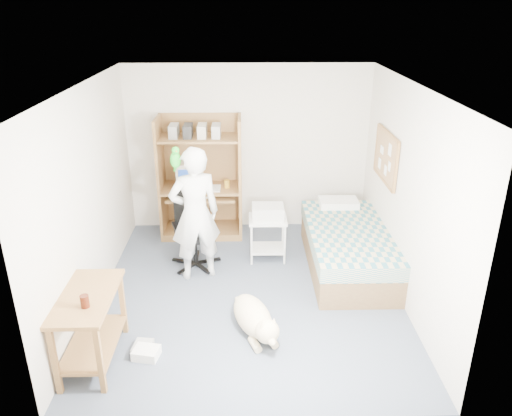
{
  "coord_description": "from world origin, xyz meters",
  "views": [
    {
      "loc": [
        -0.03,
        -5.24,
        3.33
      ],
      "look_at": [
        0.08,
        0.18,
        1.05
      ],
      "focal_mm": 35.0,
      "sensor_mm": 36.0,
      "label": 1
    }
  ],
  "objects_px": {
    "bed": "(347,247)",
    "printer_cart": "(268,232)",
    "person": "(195,214)",
    "computer_hutch": "(201,182)",
    "dog": "(255,318)",
    "office_chair": "(194,239)",
    "side_desk": "(90,318)"
  },
  "relations": [
    {
      "from": "person",
      "to": "office_chair",
      "type": "bearing_deg",
      "value": -95.88
    },
    {
      "from": "person",
      "to": "dog",
      "type": "relative_size",
      "value": 1.65
    },
    {
      "from": "office_chair",
      "to": "person",
      "type": "xyz_separation_m",
      "value": [
        0.07,
        -0.3,
        0.49
      ]
    },
    {
      "from": "side_desk",
      "to": "office_chair",
      "type": "xyz_separation_m",
      "value": [
        0.81,
        1.94,
        -0.12
      ]
    },
    {
      "from": "side_desk",
      "to": "computer_hutch",
      "type": "bearing_deg",
      "value": 73.86
    },
    {
      "from": "computer_hutch",
      "to": "side_desk",
      "type": "distance_m",
      "value": 3.08
    },
    {
      "from": "side_desk",
      "to": "office_chair",
      "type": "distance_m",
      "value": 2.11
    },
    {
      "from": "side_desk",
      "to": "printer_cart",
      "type": "distance_m",
      "value": 2.75
    },
    {
      "from": "dog",
      "to": "bed",
      "type": "bearing_deg",
      "value": 28.07
    },
    {
      "from": "side_desk",
      "to": "bed",
      "type": "bearing_deg",
      "value": 32.5
    },
    {
      "from": "dog",
      "to": "printer_cart",
      "type": "distance_m",
      "value": 1.7
    },
    {
      "from": "person",
      "to": "dog",
      "type": "distance_m",
      "value": 1.58
    },
    {
      "from": "bed",
      "to": "printer_cart",
      "type": "relative_size",
      "value": 3.33
    },
    {
      "from": "person",
      "to": "bed",
      "type": "bearing_deg",
      "value": 166.67
    },
    {
      "from": "computer_hutch",
      "to": "dog",
      "type": "bearing_deg",
      "value": -73.54
    },
    {
      "from": "bed",
      "to": "printer_cart",
      "type": "distance_m",
      "value": 1.08
    },
    {
      "from": "computer_hutch",
      "to": "printer_cart",
      "type": "relative_size",
      "value": 2.97
    },
    {
      "from": "person",
      "to": "printer_cart",
      "type": "relative_size",
      "value": 2.85
    },
    {
      "from": "printer_cart",
      "to": "person",
      "type": "bearing_deg",
      "value": -154.45
    },
    {
      "from": "side_desk",
      "to": "dog",
      "type": "distance_m",
      "value": 1.68
    },
    {
      "from": "computer_hutch",
      "to": "office_chair",
      "type": "distance_m",
      "value": 1.09
    },
    {
      "from": "computer_hutch",
      "to": "printer_cart",
      "type": "xyz_separation_m",
      "value": [
        0.95,
        -0.86,
        -0.42
      ]
    },
    {
      "from": "computer_hutch",
      "to": "bed",
      "type": "relative_size",
      "value": 0.89
    },
    {
      "from": "side_desk",
      "to": "office_chair",
      "type": "height_order",
      "value": "office_chair"
    },
    {
      "from": "bed",
      "to": "dog",
      "type": "relative_size",
      "value": 1.92
    },
    {
      "from": "computer_hutch",
      "to": "office_chair",
      "type": "relative_size",
      "value": 1.73
    },
    {
      "from": "computer_hutch",
      "to": "office_chair",
      "type": "bearing_deg",
      "value": -92.24
    },
    {
      "from": "printer_cart",
      "to": "office_chair",
      "type": "bearing_deg",
      "value": -172.07
    },
    {
      "from": "bed",
      "to": "person",
      "type": "distance_m",
      "value": 2.06
    },
    {
      "from": "computer_hutch",
      "to": "person",
      "type": "distance_m",
      "value": 1.3
    },
    {
      "from": "computer_hutch",
      "to": "dog",
      "type": "height_order",
      "value": "computer_hutch"
    },
    {
      "from": "office_chair",
      "to": "person",
      "type": "distance_m",
      "value": 0.58
    }
  ]
}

